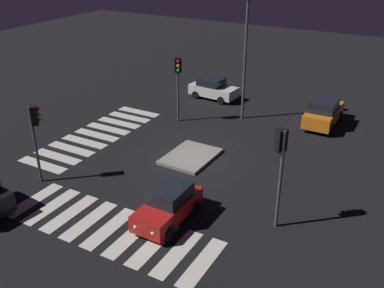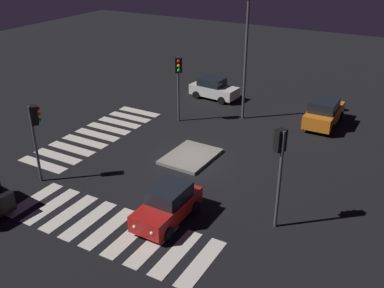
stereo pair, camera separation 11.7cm
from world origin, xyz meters
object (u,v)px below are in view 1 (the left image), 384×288
Objects in this scene: car_white at (213,88)px; car_orange at (323,112)px; traffic_island at (191,156)px; street_lamp at (246,36)px; traffic_light_south at (178,74)px; traffic_light_east at (35,125)px; traffic_light_north at (280,154)px; car_red at (168,205)px.

car_orange is at bearing -2.53° from car_white.
traffic_island is 0.40× the size of street_lamp.
traffic_light_south is (4.21, -8.69, 2.46)m from car_orange.
traffic_island is 0.89× the size of car_white.
traffic_light_east is at bearing -49.49° from traffic_light_south.
car_orange is 0.93× the size of traffic_light_north.
traffic_light_south reaches higher than car_orange.
car_red is 7.84m from traffic_light_east.
traffic_light_north reaches higher than car_orange.
street_lamp is at bearing -170.88° from car_red.
traffic_light_north reaches higher than car_red.
traffic_light_north is at bearing -35.52° from traffic_light_east.
car_orange is 0.50× the size of street_lamp.
traffic_light_north reaches higher than car_white.
traffic_light_north is at bearing 115.45° from car_red.
traffic_light_south reaches higher than traffic_island.
traffic_light_south is 1.07× the size of traffic_light_east.
traffic_light_south is 5.02m from street_lamp.
car_red reaches higher than traffic_island.
traffic_light_east is at bearing 143.29° from car_orange.
car_orange is 7.19m from street_lamp.
car_orange is at bearing 147.99° from traffic_island.
traffic_light_north is 12.61m from street_lamp.
traffic_island is 0.77× the size of traffic_light_south.
traffic_island is at bearing -65.45° from car_white.
traffic_light_east is at bearing -23.11° from street_lamp.
car_red is 16.36m from car_white.
traffic_island is 8.97m from street_lamp.
car_white is 6.63m from street_lamp.
traffic_light_east is 0.49× the size of street_lamp.
street_lamp is at bearing -29.89° from traffic_light_north.
car_orange is 18.14m from traffic_light_east.
car_white is at bearing 36.86° from traffic_light_east.
car_white is 0.93× the size of traffic_light_east.
traffic_light_south is 10.46m from traffic_light_east.
car_red is at bearing -9.85° from traffic_light_south.
car_orange is 9.96m from traffic_light_south.
traffic_light_north is (-1.97, 4.23, 2.67)m from car_red.
street_lamp reaches higher than car_white.
traffic_light_east reaches higher than car_white.
traffic_light_north is at bearing 59.31° from traffic_island.
traffic_light_east reaches higher than traffic_island.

